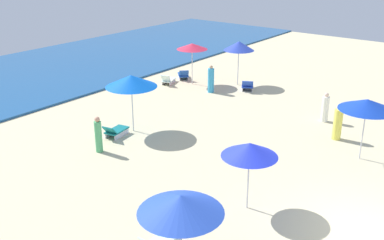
{
  "coord_description": "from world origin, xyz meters",
  "views": [
    {
      "loc": [
        -12.57,
        -3.02,
        8.2
      ],
      "look_at": [
        1.47,
        7.82,
        1.36
      ],
      "focal_mm": 42.75,
      "sensor_mm": 36.0,
      "label": 1
    }
  ],
  "objects_px": {
    "beachgoer_1": "(325,108)",
    "lounge_chair_2_0": "(168,80)",
    "umbrella_0": "(181,204)",
    "umbrella_4": "(250,150)",
    "umbrella_1": "(367,105)",
    "umbrella_3": "(131,81)",
    "lounge_chair_3_0": "(116,131)",
    "beachgoer_2": "(98,135)",
    "umbrella_2": "(192,46)",
    "lounge_chair_2_1": "(183,75)",
    "lounge_chair_5_0": "(247,86)",
    "beachgoer_0": "(211,80)",
    "umbrella_5": "(239,46)",
    "beachgoer_3": "(338,123)"
  },
  "relations": [
    {
      "from": "beachgoer_1",
      "to": "lounge_chair_2_0",
      "type": "bearing_deg",
      "value": -167.0
    },
    {
      "from": "umbrella_0",
      "to": "lounge_chair_2_0",
      "type": "distance_m",
      "value": 17.94
    },
    {
      "from": "lounge_chair_2_0",
      "to": "umbrella_4",
      "type": "height_order",
      "value": "umbrella_4"
    },
    {
      "from": "umbrella_1",
      "to": "umbrella_3",
      "type": "height_order",
      "value": "umbrella_3"
    },
    {
      "from": "lounge_chair_3_0",
      "to": "beachgoer_2",
      "type": "height_order",
      "value": "beachgoer_2"
    },
    {
      "from": "umbrella_2",
      "to": "umbrella_4",
      "type": "distance_m",
      "value": 14.58
    },
    {
      "from": "lounge_chair_2_1",
      "to": "lounge_chair_3_0",
      "type": "bearing_deg",
      "value": 66.59
    },
    {
      "from": "lounge_chair_5_0",
      "to": "beachgoer_2",
      "type": "relative_size",
      "value": 0.89
    },
    {
      "from": "umbrella_2",
      "to": "beachgoer_0",
      "type": "relative_size",
      "value": 1.57
    },
    {
      "from": "lounge_chair_3_0",
      "to": "beachgoer_0",
      "type": "relative_size",
      "value": 0.84
    },
    {
      "from": "lounge_chair_2_0",
      "to": "lounge_chair_3_0",
      "type": "distance_m",
      "value": 8.69
    },
    {
      "from": "beachgoer_1",
      "to": "umbrella_4",
      "type": "bearing_deg",
      "value": -68.53
    },
    {
      "from": "umbrella_0",
      "to": "umbrella_2",
      "type": "height_order",
      "value": "umbrella_2"
    },
    {
      "from": "umbrella_0",
      "to": "umbrella_5",
      "type": "distance_m",
      "value": 17.87
    },
    {
      "from": "umbrella_3",
      "to": "beachgoer_1",
      "type": "relative_size",
      "value": 1.83
    },
    {
      "from": "lounge_chair_3_0",
      "to": "umbrella_5",
      "type": "height_order",
      "value": "umbrella_5"
    },
    {
      "from": "umbrella_1",
      "to": "umbrella_5",
      "type": "xyz_separation_m",
      "value": [
        5.9,
        9.63,
        0.11
      ]
    },
    {
      "from": "umbrella_3",
      "to": "beachgoer_3",
      "type": "xyz_separation_m",
      "value": [
        4.89,
        -7.9,
        -1.68
      ]
    },
    {
      "from": "umbrella_4",
      "to": "beachgoer_3",
      "type": "relative_size",
      "value": 1.43
    },
    {
      "from": "umbrella_2",
      "to": "lounge_chair_2_0",
      "type": "height_order",
      "value": "umbrella_2"
    },
    {
      "from": "lounge_chair_2_0",
      "to": "beachgoer_1",
      "type": "relative_size",
      "value": 0.98
    },
    {
      "from": "umbrella_0",
      "to": "umbrella_4",
      "type": "bearing_deg",
      "value": 5.04
    },
    {
      "from": "umbrella_2",
      "to": "lounge_chair_5_0",
      "type": "relative_size",
      "value": 1.82
    },
    {
      "from": "lounge_chair_2_1",
      "to": "beachgoer_0",
      "type": "distance_m",
      "value": 3.34
    },
    {
      "from": "lounge_chair_5_0",
      "to": "beachgoer_1",
      "type": "distance_m",
      "value": 6.13
    },
    {
      "from": "umbrella_0",
      "to": "umbrella_1",
      "type": "relative_size",
      "value": 0.94
    },
    {
      "from": "beachgoer_1",
      "to": "beachgoer_3",
      "type": "height_order",
      "value": "beachgoer_3"
    },
    {
      "from": "lounge_chair_5_0",
      "to": "beachgoer_2",
      "type": "xyz_separation_m",
      "value": [
        -11.35,
        0.4,
        0.47
      ]
    },
    {
      "from": "beachgoer_2",
      "to": "umbrella_1",
      "type": "bearing_deg",
      "value": 72.67
    },
    {
      "from": "lounge_chair_2_0",
      "to": "beachgoer_1",
      "type": "bearing_deg",
      "value": 157.68
    },
    {
      "from": "lounge_chair_2_1",
      "to": "umbrella_3",
      "type": "xyz_separation_m",
      "value": [
        -8.35,
        -3.69,
        2.17
      ]
    },
    {
      "from": "beachgoer_2",
      "to": "beachgoer_3",
      "type": "xyz_separation_m",
      "value": [
        7.43,
        -7.42,
        0.01
      ]
    },
    {
      "from": "lounge_chair_2_0",
      "to": "lounge_chair_2_1",
      "type": "bearing_deg",
      "value": -114.02
    },
    {
      "from": "umbrella_0",
      "to": "lounge_chair_2_1",
      "type": "bearing_deg",
      "value": 38.52
    },
    {
      "from": "beachgoer_3",
      "to": "lounge_chair_3_0",
      "type": "bearing_deg",
      "value": -35.15
    },
    {
      "from": "umbrella_5",
      "to": "beachgoer_1",
      "type": "relative_size",
      "value": 1.84
    },
    {
      "from": "umbrella_5",
      "to": "beachgoer_3",
      "type": "distance_m",
      "value": 9.43
    },
    {
      "from": "beachgoer_1",
      "to": "beachgoer_0",
      "type": "bearing_deg",
      "value": -169.29
    },
    {
      "from": "umbrella_0",
      "to": "lounge_chair_2_1",
      "type": "height_order",
      "value": "umbrella_0"
    },
    {
      "from": "lounge_chair_2_1",
      "to": "beachgoer_1",
      "type": "distance_m",
      "value": 10.43
    },
    {
      "from": "umbrella_1",
      "to": "lounge_chair_2_1",
      "type": "height_order",
      "value": "umbrella_1"
    },
    {
      "from": "umbrella_2",
      "to": "beachgoer_0",
      "type": "distance_m",
      "value": 2.61
    },
    {
      "from": "lounge_chair_2_1",
      "to": "lounge_chair_2_0",
      "type": "bearing_deg",
      "value": 42.77
    },
    {
      "from": "lounge_chair_2_0",
      "to": "umbrella_5",
      "type": "xyz_separation_m",
      "value": [
        2.5,
        -3.57,
        2.2
      ]
    },
    {
      "from": "umbrella_0",
      "to": "lounge_chair_3_0",
      "type": "xyz_separation_m",
      "value": [
        5.44,
        8.24,
        -1.89
      ]
    },
    {
      "from": "beachgoer_1",
      "to": "umbrella_2",
      "type": "bearing_deg",
      "value": -172.76
    },
    {
      "from": "beachgoer_3",
      "to": "lounge_chair_2_0",
      "type": "bearing_deg",
      "value": -81.09
    },
    {
      "from": "umbrella_2",
      "to": "lounge_chair_2_1",
      "type": "bearing_deg",
      "value": 64.66
    },
    {
      "from": "umbrella_0",
      "to": "beachgoer_3",
      "type": "bearing_deg",
      "value": 0.87
    },
    {
      "from": "lounge_chair_2_1",
      "to": "beachgoer_1",
      "type": "xyz_separation_m",
      "value": [
        -1.7,
        -10.29,
        0.42
      ]
    }
  ]
}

